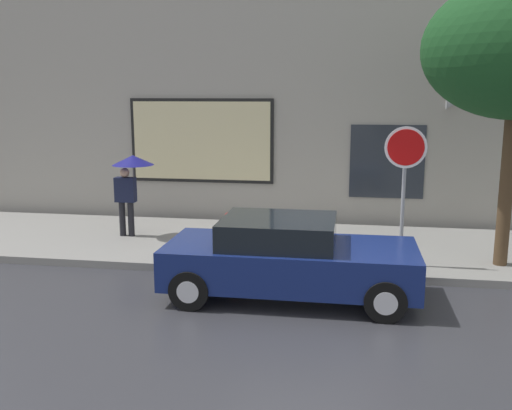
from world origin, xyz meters
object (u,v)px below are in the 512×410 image
parked_car (288,258)px  stop_sign (405,169)px  pedestrian_with_umbrella (130,173)px  fire_hydrant (230,232)px

parked_car → stop_sign: stop_sign is taller
stop_sign → parked_car: bearing=-140.3°
parked_car → stop_sign: bearing=39.7°
parked_car → pedestrian_with_umbrella: pedestrian_with_umbrella is taller
fire_hydrant → pedestrian_with_umbrella: size_ratio=0.44×
pedestrian_with_umbrella → parked_car: bearing=-37.6°
stop_sign → fire_hydrant: bearing=171.2°
fire_hydrant → stop_sign: bearing=-8.8°
fire_hydrant → stop_sign: stop_sign is taller
parked_car → fire_hydrant: (-1.44, 2.15, -0.12)m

